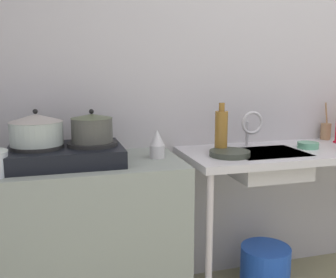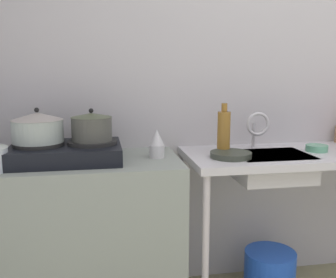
{
  "view_description": "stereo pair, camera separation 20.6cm",
  "coord_description": "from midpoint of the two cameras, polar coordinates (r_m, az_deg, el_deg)",
  "views": [
    {
      "loc": [
        -1.53,
        -0.63,
        1.33
      ],
      "look_at": [
        -0.97,
        1.32,
        0.96
      ],
      "focal_mm": 41.75,
      "sensor_mm": 36.0,
      "label": 1
    },
    {
      "loc": [
        -1.33,
        -0.67,
        1.33
      ],
      "look_at": [
        -0.97,
        1.32,
        0.96
      ],
      "focal_mm": 41.75,
      "sensor_mm": 36.0,
      "label": 2
    }
  ],
  "objects": [
    {
      "name": "sink_basin",
      "position": [
        2.26,
        17.44,
        -3.92
      ],
      "size": [
        0.41,
        0.32,
        0.14
      ],
      "primitive_type": "cube",
      "color": "silver",
      "rests_on": "counter_sink"
    },
    {
      "name": "percolator",
      "position": [
        2.05,
        1.23,
        -0.77
      ],
      "size": [
        0.08,
        0.08,
        0.15
      ],
      "color": "#BBBBBE",
      "rests_on": "counter_concrete"
    },
    {
      "name": "bottle_by_sink",
      "position": [
        2.17,
        10.85,
        1.0
      ],
      "size": [
        0.07,
        0.07,
        0.28
      ],
      "color": "olive",
      "rests_on": "counter_sink"
    },
    {
      "name": "stove",
      "position": [
        2.02,
        -11.86,
        -1.87
      ],
      "size": [
        0.55,
        0.4,
        0.1
      ],
      "color": "black",
      "rests_on": "counter_concrete"
    },
    {
      "name": "counter_sink",
      "position": [
        2.4,
        21.65,
        -3.47
      ],
      "size": [
        1.36,
        0.54,
        0.86
      ],
      "color": "silver",
      "rests_on": "ground"
    },
    {
      "name": "bucket_on_floor",
      "position": [
        2.52,
        17.01,
        -18.37
      ],
      "size": [
        0.3,
        0.3,
        0.28
      ],
      "primitive_type": "cylinder",
      "color": "blue",
      "rests_on": "ground"
    },
    {
      "name": "pot_on_right_burner",
      "position": [
        2.0,
        -8.22,
        1.77
      ],
      "size": [
        0.21,
        0.21,
        0.16
      ],
      "color": "#43433D",
      "rests_on": "stove"
    },
    {
      "name": "counter_concrete",
      "position": [
        2.17,
        -11.05,
        -14.36
      ],
      "size": [
        1.14,
        0.54,
        0.86
      ],
      "primitive_type": "cube",
      "color": "gray",
      "rests_on": "ground"
    },
    {
      "name": "small_bowl_on_drainboard",
      "position": [
        2.41,
        23.21,
        -1.25
      ],
      "size": [
        0.12,
        0.12,
        0.04
      ],
      "primitive_type": "cylinder",
      "color": "#5A9E7C",
      "rests_on": "counter_sink"
    },
    {
      "name": "wall_back",
      "position": [
        2.71,
        22.18,
        10.57
      ],
      "size": [
        5.09,
        0.1,
        2.76
      ],
      "primitive_type": "cube",
      "color": "#B1ADB1",
      "rests_on": "ground"
    },
    {
      "name": "frying_pan",
      "position": [
        2.11,
        11.94,
        -2.29
      ],
      "size": [
        0.22,
        0.22,
        0.03
      ],
      "primitive_type": "cylinder",
      "color": "#33382E",
      "rests_on": "counter_sink"
    },
    {
      "name": "pot_on_left_burner",
      "position": [
        2.0,
        -15.76,
        1.65
      ],
      "size": [
        0.25,
        0.25,
        0.17
      ],
      "color": "#96A29C",
      "rests_on": "stove"
    },
    {
      "name": "faucet",
      "position": [
        2.33,
        15.4,
        1.86
      ],
      "size": [
        0.14,
        0.08,
        0.22
      ],
      "color": "silver",
      "rests_on": "counter_sink"
    }
  ]
}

